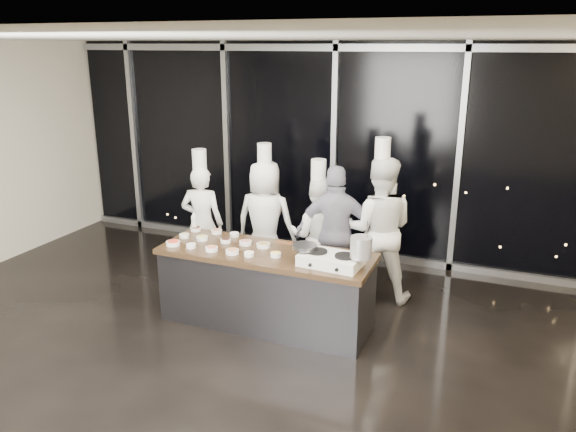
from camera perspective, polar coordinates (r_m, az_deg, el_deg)
name	(u,v)px	position (r m, az deg, el deg)	size (l,w,h in m)	color
ground	(231,361)	(6.05, -5.78, -14.41)	(9.00, 9.00, 0.00)	black
room_shell	(241,148)	(5.16, -4.78, 6.91)	(9.02, 7.02, 3.21)	beige
window_wall	(335,152)	(8.48, 4.75, 6.49)	(8.90, 0.11, 3.20)	black
demo_counter	(266,287)	(6.55, -2.22, -7.25)	(2.46, 0.86, 0.90)	#36363B
stove	(331,259)	(5.98, 4.37, -4.42)	(0.67, 0.45, 0.14)	silver
frying_pan	(304,246)	(6.06, 1.62, -3.10)	(0.48, 0.29, 0.04)	slate
stock_pot	(361,247)	(5.82, 7.44, -3.17)	(0.22, 0.22, 0.22)	silver
prep_bowls	(220,242)	(6.63, -6.90, -2.66)	(1.41, 0.71, 0.05)	white
squeeze_bottle	(194,222)	(7.14, -9.53, -0.56)	(0.07, 0.07, 0.25)	silver
chef_far_left	(202,222)	(7.76, -8.70, -0.59)	(0.65, 0.49, 1.82)	white
chef_left	(265,221)	(7.62, -2.33, -0.48)	(0.86, 0.60, 1.91)	white
chef_center	(317,235)	(7.26, 3.01, -1.95)	(0.86, 0.73, 1.78)	white
guest	(336,234)	(7.08, 4.92, -1.79)	(1.10, 0.69, 1.74)	black
chef_right	(379,229)	(7.11, 9.20, -1.29)	(1.02, 0.86, 2.09)	white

